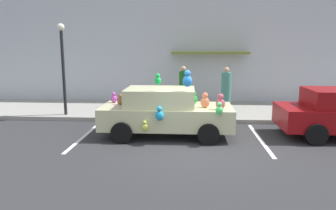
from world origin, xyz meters
TOP-DOWN VIEW (x-y plane):
  - ground_plane at (0.00, 0.00)m, footprint 60.00×60.00m
  - sidewalk at (0.00, 5.00)m, footprint 24.00×4.00m
  - storefront_building at (0.01, 7.14)m, footprint 24.00×1.25m
  - parking_stripe_front at (2.00, 1.00)m, footprint 0.12×3.60m
  - parking_stripe_rear at (-3.59, 1.00)m, footprint 0.12×3.60m
  - plush_covered_car at (-0.99, 1.20)m, footprint 4.15×2.08m
  - teddy_bear_on_sidewalk at (-1.38, 3.92)m, footprint 0.36×0.30m
  - street_lamp_post at (-5.17, 3.50)m, footprint 0.28×0.28m
  - pedestrian_near_shopfront at (1.22, 3.80)m, footprint 0.39×0.39m
  - pedestrian_walking_past at (-0.48, 5.15)m, footprint 0.37×0.37m

SIDE VIEW (x-z plane):
  - ground_plane at x=0.00m, z-range 0.00..0.00m
  - parking_stripe_front at x=2.00m, z-range 0.00..0.01m
  - parking_stripe_rear at x=-3.59m, z-range 0.00..0.01m
  - sidewalk at x=0.00m, z-range 0.00..0.15m
  - teddy_bear_on_sidewalk at x=-1.38m, z-range 0.12..0.82m
  - plush_covered_car at x=-0.99m, z-range -0.28..1.89m
  - pedestrian_walking_past at x=-0.48m, z-range 0.08..1.94m
  - pedestrian_near_shopfront at x=1.22m, z-range 0.08..1.98m
  - street_lamp_post at x=-5.17m, z-range 0.58..4.14m
  - storefront_building at x=0.01m, z-range -0.01..6.39m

